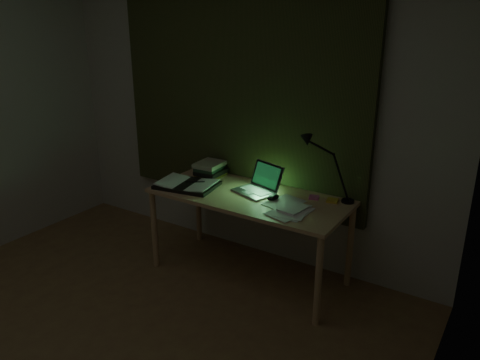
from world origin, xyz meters
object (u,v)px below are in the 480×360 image
object	(u,v)px
open_textbook	(187,184)
desk_lamp	(350,170)
laptop	(254,180)
desk	(249,236)
loose_papers	(289,206)
book_stack	(211,169)

from	to	relation	value
open_textbook	desk_lamp	size ratio (longest dim) A/B	0.92
laptop	desk_lamp	bearing A→B (deg)	34.47
desk	laptop	size ratio (longest dim) A/B	4.46
loose_papers	desk	bearing A→B (deg)	171.42
laptop	desk_lamp	size ratio (longest dim) A/B	0.68
desk	open_textbook	size ratio (longest dim) A/B	3.30
laptop	book_stack	bearing A→B (deg)	-177.71
book_stack	loose_papers	xyz separation A→B (m)	(0.83, -0.24, -0.05)
open_textbook	book_stack	distance (m)	0.30
laptop	loose_papers	size ratio (longest dim) A/B	0.97
desk	laptop	xyz separation A→B (m)	(0.01, 0.05, 0.44)
desk	desk_lamp	distance (m)	0.91
loose_papers	book_stack	bearing A→B (deg)	164.05
laptop	open_textbook	size ratio (longest dim) A/B	0.74
book_stack	loose_papers	world-z (taller)	book_stack
desk	open_textbook	xyz separation A→B (m)	(-0.49, -0.11, 0.35)
desk	open_textbook	world-z (taller)	open_textbook
loose_papers	desk_lamp	bearing A→B (deg)	45.24
desk_lamp	book_stack	bearing A→B (deg)	173.53
desk	laptop	distance (m)	0.44
laptop	loose_papers	xyz separation A→B (m)	(0.35, -0.11, -0.10)
laptop	book_stack	xyz separation A→B (m)	(-0.49, 0.13, -0.04)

